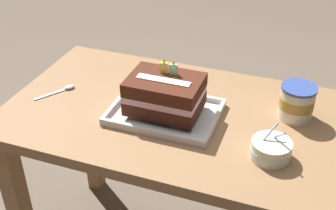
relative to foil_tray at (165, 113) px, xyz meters
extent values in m
cube|color=olive|center=(0.01, 0.03, -0.02)|extent=(1.04, 0.63, 0.04)
cube|color=olive|center=(-0.45, 0.28, -0.37)|extent=(0.06, 0.06, 0.66)
cube|color=olive|center=(0.47, 0.28, -0.37)|extent=(0.06, 0.06, 0.66)
cube|color=silver|center=(0.00, 0.00, 0.00)|extent=(0.33, 0.24, 0.01)
cube|color=silver|center=(0.00, -0.11, 0.01)|extent=(0.33, 0.01, 0.02)
cube|color=silver|center=(0.00, 0.11, 0.01)|extent=(0.33, 0.01, 0.02)
cube|color=silver|center=(-0.16, 0.00, 0.01)|extent=(0.01, 0.22, 0.02)
cube|color=silver|center=(0.16, 0.00, 0.01)|extent=(0.01, 0.22, 0.02)
cube|color=#492215|center=(0.00, 0.00, 0.04)|extent=(0.22, 0.16, 0.04)
cube|color=beige|center=(0.00, 0.00, 0.07)|extent=(0.22, 0.16, 0.02)
cube|color=#492215|center=(0.00, 0.00, 0.10)|extent=(0.22, 0.16, 0.04)
cube|color=white|center=(0.00, -0.01, 0.12)|extent=(0.16, 0.03, 0.00)
cube|color=#EFC64C|center=(-0.01, 0.03, 0.14)|extent=(0.02, 0.01, 0.03)
ellipsoid|color=yellow|center=(-0.01, 0.03, 0.16)|extent=(0.01, 0.01, 0.01)
cube|color=#99DB9E|center=(0.02, 0.03, 0.14)|extent=(0.02, 0.01, 0.03)
ellipsoid|color=yellow|center=(0.02, 0.03, 0.16)|extent=(0.01, 0.01, 0.01)
cylinder|color=silver|center=(0.34, -0.09, 0.01)|extent=(0.11, 0.11, 0.03)
cylinder|color=silver|center=(0.34, -0.09, 0.03)|extent=(0.11, 0.11, 0.03)
cylinder|color=silver|center=(0.33, -0.08, 0.06)|extent=(0.04, 0.05, 0.06)
cylinder|color=silver|center=(0.35, -0.08, 0.06)|extent=(0.04, 0.05, 0.06)
cylinder|color=silver|center=(0.38, 0.13, 0.04)|extent=(0.10, 0.10, 0.10)
cylinder|color=#B78938|center=(0.38, 0.13, 0.05)|extent=(0.10, 0.10, 0.03)
cylinder|color=#374E97|center=(0.38, 0.13, 0.10)|extent=(0.11, 0.11, 0.01)
ellipsoid|color=silver|center=(-0.36, 0.04, 0.00)|extent=(0.04, 0.04, 0.01)
cube|color=silver|center=(-0.40, -0.02, 0.00)|extent=(0.07, 0.10, 0.00)
camera|label=1|loc=(0.40, -1.06, 0.77)|focal=47.26mm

